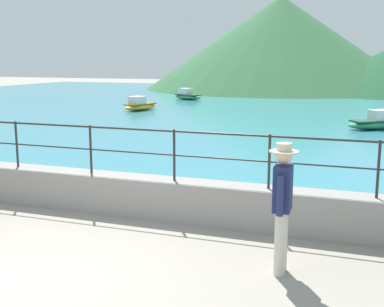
{
  "coord_description": "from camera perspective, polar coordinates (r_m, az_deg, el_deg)",
  "views": [
    {
      "loc": [
        4.06,
        -4.74,
        2.8
      ],
      "look_at": [
        0.98,
        3.7,
        1.1
      ],
      "focal_mm": 46.88,
      "sensor_mm": 36.0,
      "label": 1
    }
  ],
  "objects": [
    {
      "name": "person_walking",
      "position": [
        6.63,
        10.24,
        -5.41
      ],
      "size": [
        0.38,
        0.57,
        1.75
      ],
      "color": "beige",
      "rests_on": "ground"
    },
    {
      "name": "promenade_wall",
      "position": [
        9.25,
        -6.83,
        -4.72
      ],
      "size": [
        20.0,
        0.56,
        0.7
      ],
      "primitive_type": "cube",
      "color": "gray",
      "rests_on": "ground"
    },
    {
      "name": "hill_main",
      "position": [
        47.97,
        9.98,
        12.28
      ],
      "size": [
        24.87,
        24.87,
        8.47
      ],
      "primitive_type": "cone",
      "color": "#33663D",
      "rests_on": "ground"
    },
    {
      "name": "railing",
      "position": [
        9.05,
        -6.96,
        1.21
      ],
      "size": [
        18.44,
        0.04,
        0.9
      ],
      "color": "#282623",
      "rests_on": "promenade_wall"
    },
    {
      "name": "boat_6",
      "position": [
        21.14,
        20.16,
        3.34
      ],
      "size": [
        2.41,
        2.04,
        0.76
      ],
      "color": "#338C59",
      "rests_on": "lake_water"
    },
    {
      "name": "ground_plane",
      "position": [
        6.85,
        -19.28,
        -14.07
      ],
      "size": [
        120.0,
        120.0,
        0.0
      ],
      "primitive_type": "plane",
      "color": "gray"
    },
    {
      "name": "boat_2",
      "position": [
        27.4,
        -5.96,
        5.48
      ],
      "size": [
        1.5,
        2.46,
        0.76
      ],
      "color": "gold",
      "rests_on": "lake_water"
    },
    {
      "name": "lake_water",
      "position": [
        30.98,
        12.46,
        5.33
      ],
      "size": [
        64.0,
        44.32,
        0.06
      ],
      "primitive_type": "cube",
      "color": "teal",
      "rests_on": "ground"
    },
    {
      "name": "boat_3",
      "position": [
        34.52,
        -0.52,
        6.61
      ],
      "size": [
        2.47,
        1.75,
        0.76
      ],
      "color": "#338C59",
      "rests_on": "lake_water"
    }
  ]
}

